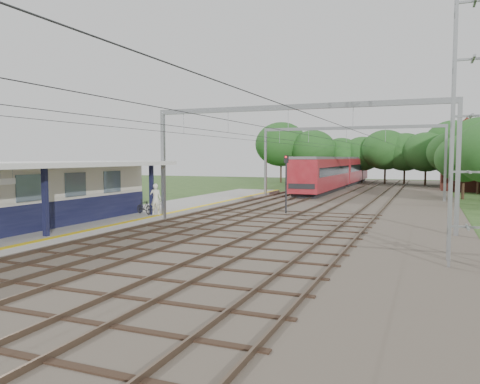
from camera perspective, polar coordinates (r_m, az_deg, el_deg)
The scene contains 15 objects.
ground at distance 15.62m, azimuth -22.51°, elevation -11.01°, with size 160.00×160.00×0.00m, color #2D4C1E.
ballast_bed at distance 41.42m, azimuth 12.69°, elevation -1.38°, with size 18.00×90.00×0.10m, color #473D33.
platform at distance 30.88m, azimuth -14.20°, elevation -3.06°, with size 5.00×52.00×0.35m, color gray.
yellow_stripe at distance 29.60m, azimuth -10.69°, elevation -2.96°, with size 0.45×52.00×0.01m, color yellow.
station_building at distance 26.43m, azimuth -25.73°, elevation -0.48°, with size 3.41×18.00×3.40m.
canopy at distance 24.86m, azimuth -25.84°, elevation 2.94°, with size 6.40×20.00×3.44m.
rail_tracks at distance 41.88m, azimuth 9.32°, elevation -1.10°, with size 11.80×88.00×0.15m.
catenary_system at distance 36.73m, azimuth 10.67°, elevation 6.48°, with size 17.22×88.00×7.00m.
lattice_pylon at distance 18.84m, azimuth 26.41°, elevation 9.83°, with size 1.30×1.30×12.00m.
tree_band at distance 68.15m, azimuth 16.36°, elevation 4.81°, with size 31.72×30.88×8.82m.
house_far at distance 62.92m, azimuth 26.95°, elevation 3.05°, with size 8.00×6.12×8.66m.
person at distance 30.51m, azimuth -10.25°, elevation -0.84°, with size 0.74×0.48×2.02m, color silver.
bicycle at distance 31.04m, azimuth -11.61°, elevation -1.78°, with size 0.44×1.55×0.93m, color black.
train at distance 63.19m, azimuth 11.87°, elevation 2.51°, with size 3.06×38.14×4.01m.
signal_post at distance 33.01m, azimuth 5.64°, elevation 1.71°, with size 0.30×0.26×4.17m.
Camera 1 is at (10.66, -10.69, 4.02)m, focal length 35.00 mm.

